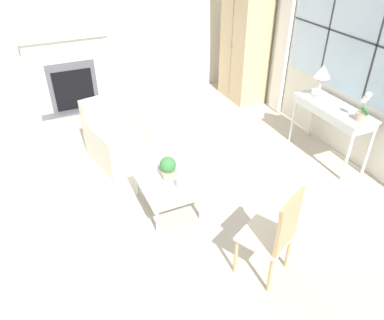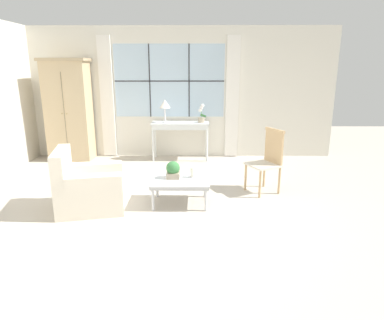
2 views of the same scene
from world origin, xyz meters
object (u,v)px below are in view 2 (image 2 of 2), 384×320
at_px(armoire, 69,110).
at_px(table_lamp, 165,105).
at_px(console_table, 180,127).
at_px(coffee_table, 180,182).
at_px(pillar_candle, 193,173).
at_px(armchair_upholstered, 88,189).
at_px(side_chair_wooden, 268,157).
at_px(potted_plant_small, 173,170).
at_px(potted_orchid, 201,115).

bearing_deg(armoire, table_lamp, 0.13).
xyz_separation_m(console_table, coffee_table, (0.11, -2.54, -0.38)).
bearing_deg(pillar_candle, console_table, 96.85).
xyz_separation_m(armchair_upholstered, side_chair_wooden, (2.69, 0.74, 0.28)).
xyz_separation_m(armoire, coffee_table, (2.47, -2.51, -0.74)).
height_order(table_lamp, pillar_candle, table_lamp).
distance_m(console_table, potted_plant_small, 2.49).
height_order(console_table, coffee_table, console_table).
bearing_deg(pillar_candle, coffee_table, -154.71).
relative_size(potted_orchid, coffee_table, 0.47).
bearing_deg(potted_plant_small, potted_orchid, 79.73).
relative_size(table_lamp, potted_orchid, 1.23).
height_order(armoire, armchair_upholstered, armoire).
distance_m(console_table, table_lamp, 0.57).
bearing_deg(console_table, table_lamp, -174.79).
bearing_deg(potted_orchid, coffee_table, -97.71).
relative_size(armchair_upholstered, coffee_table, 1.23).
relative_size(armoire, table_lamp, 4.37).
bearing_deg(pillar_candle, side_chair_wooden, 20.91).
bearing_deg(side_chair_wooden, potted_plant_small, -161.87).
xyz_separation_m(armoire, pillar_candle, (2.66, -2.42, -0.62)).
bearing_deg(armchair_upholstered, pillar_candle, 10.66).
relative_size(armoire, pillar_candle, 13.11).
bearing_deg(potted_plant_small, armchair_upholstered, -168.18).
xyz_separation_m(potted_plant_small, pillar_candle, (0.29, 0.03, -0.05)).
bearing_deg(coffee_table, armchair_upholstered, -171.62).
height_order(table_lamp, coffee_table, table_lamp).
distance_m(side_chair_wooden, pillar_candle, 1.30).
relative_size(side_chair_wooden, potted_plant_small, 4.03).
xyz_separation_m(table_lamp, potted_orchid, (0.77, 0.04, -0.23)).
bearing_deg(potted_orchid, table_lamp, -177.22).
bearing_deg(console_table, pillar_candle, -83.15).
bearing_deg(armchair_upholstered, table_lamp, 72.15).
height_order(armoire, side_chair_wooden, armoire).
bearing_deg(armoire, coffee_table, -45.40).
height_order(table_lamp, potted_orchid, table_lamp).
bearing_deg(coffee_table, side_chair_wooden, 21.52).
height_order(coffee_table, potted_plant_small, potted_plant_small).
bearing_deg(pillar_candle, potted_orchid, 86.32).
bearing_deg(pillar_candle, armchair_upholstered, -169.34).
relative_size(armchair_upholstered, pillar_candle, 6.39).
relative_size(coffee_table, potted_plant_small, 3.33).
bearing_deg(table_lamp, side_chair_wooden, -47.16).
height_order(side_chair_wooden, pillar_candle, side_chair_wooden).
height_order(console_table, potted_plant_small, console_table).
xyz_separation_m(armoire, potted_plant_small, (2.36, -2.45, -0.57)).
bearing_deg(potted_orchid, armoire, -179.14).
relative_size(side_chair_wooden, coffee_table, 1.21).
bearing_deg(console_table, armchair_upholstered, -113.55).
xyz_separation_m(coffee_table, pillar_candle, (0.19, 0.09, 0.11)).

